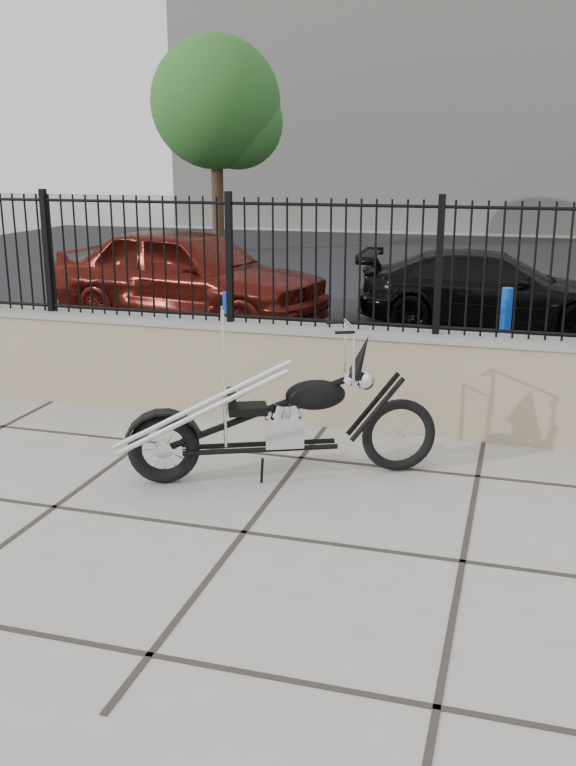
# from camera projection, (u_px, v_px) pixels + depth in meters

# --- Properties ---
(ground_plane) EXTENTS (90.00, 90.00, 0.00)m
(ground_plane) POSITION_uv_depth(u_px,v_px,m) (244.00, 533.00, 5.65)
(ground_plane) COLOR #99968E
(ground_plane) RESTS_ON ground
(parking_lot) EXTENTS (30.00, 30.00, 0.00)m
(parking_lot) POSITION_uv_depth(u_px,v_px,m) (439.00, 279.00, 17.19)
(parking_lot) COLOR black
(parking_lot) RESTS_ON ground
(retaining_wall) EXTENTS (14.00, 0.36, 0.96)m
(retaining_wall) POSITION_uv_depth(u_px,v_px,m) (329.00, 376.00, 7.83)
(retaining_wall) COLOR gray
(retaining_wall) RESTS_ON ground_plane
(iron_fence) EXTENTS (14.00, 0.08, 1.20)m
(iron_fence) POSITION_uv_depth(u_px,v_px,m) (330.00, 264.00, 7.53)
(iron_fence) COLOR black
(iron_fence) RESTS_ON retaining_wall
(background_building) EXTENTS (22.00, 6.00, 8.00)m
(background_building) POSITION_uv_depth(u_px,v_px,m) (487.00, 113.00, 29.04)
(background_building) COLOR beige
(background_building) RESTS_ON ground_plane
(chopper_motorcycle) EXTENTS (2.36, 1.36, 1.44)m
(chopper_motorcycle) POSITION_uv_depth(u_px,v_px,m) (277.00, 393.00, 6.43)
(chopper_motorcycle) COLOR black
(chopper_motorcycle) RESTS_ON ground_plane
(car_red) EXTENTS (4.69, 2.63, 1.51)m
(car_red) POSITION_uv_depth(u_px,v_px,m) (189.00, 275.00, 12.52)
(car_red) COLOR #4F110B
(car_red) RESTS_ON parking_lot
(car_black) EXTENTS (4.05, 1.82, 1.15)m
(car_black) POSITION_uv_depth(u_px,v_px,m) (490.00, 289.00, 12.26)
(car_black) COLOR black
(car_black) RESTS_ON parking_lot
(bollard_a) EXTENTS (0.11, 0.11, 0.94)m
(bollard_a) POSITION_uv_depth(u_px,v_px,m) (228.00, 330.00, 9.90)
(bollard_a) COLOR #0B30AD
(bollard_a) RESTS_ON ground_plane
(bollard_b) EXTENTS (0.14, 0.14, 1.08)m
(bollard_b) POSITION_uv_depth(u_px,v_px,m) (504.00, 334.00, 9.38)
(bollard_b) COLOR #0C21BE
(bollard_b) RESTS_ON ground_plane
(tree_left) EXTENTS (3.39, 3.39, 5.72)m
(tree_left) POSITION_uv_depth(u_px,v_px,m) (215.00, 96.00, 21.03)
(tree_left) COLOR #382619
(tree_left) RESTS_ON ground_plane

